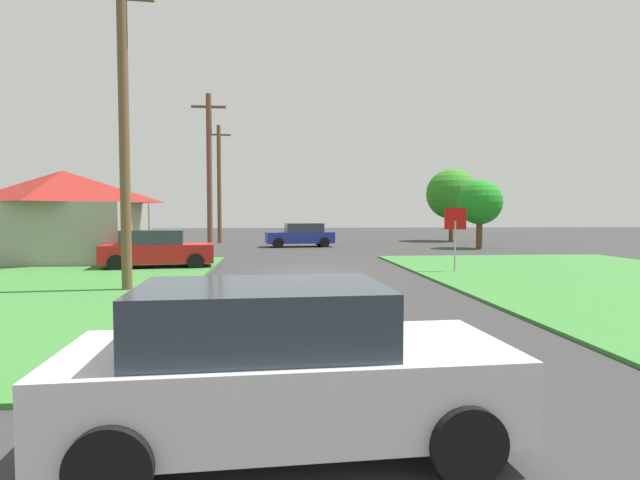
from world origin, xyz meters
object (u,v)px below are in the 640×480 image
Objects in this scene: car_behind_on_main_road at (282,367)px; stop_sign at (455,227)px; utility_pole_mid at (209,173)px; pine_tree_center at (480,202)px; car_approaching_junction at (301,235)px; utility_pole_near at (124,130)px; utility_pole_far at (219,183)px; oak_tree_left at (451,194)px; parked_car_near_building at (157,249)px; barn at (63,216)px.

stop_sign is at bearing 61.38° from car_behind_on_main_road.
pine_tree_center is (16.81, 4.70, -1.41)m from utility_pole_mid.
car_approaching_junction is at bearing 54.57° from utility_pole_mid.
utility_pole_near is at bearing -135.99° from pine_tree_center.
utility_pole_far reaches higher than pine_tree_center.
stop_sign is 0.53× the size of car_approaching_junction.
car_behind_on_main_road is 23.30m from utility_pole_mid.
utility_pole_near is at bearing -94.00° from utility_pole_mid.
stop_sign is 23.36m from oak_tree_left.
stop_sign is 14.84m from pine_tree_center.
oak_tree_left reaches higher than stop_sign.
utility_pole_mid reaches higher than parked_car_near_building.
stop_sign is 17.91m from barn.
utility_pole_near is at bearing 110.16° from car_behind_on_main_road.
barn is at bearing -146.88° from oak_tree_left.
car_approaching_junction is 15.42m from barn.
utility_pole_mid is (0.87, 12.38, -0.28)m from utility_pole_near.
stop_sign is at bearing -19.97° from parked_car_near_building.
parked_car_near_building is 18.80m from utility_pole_far.
barn is at bearing -162.65° from pine_tree_center.
car_behind_on_main_road is at bearing -115.84° from pine_tree_center.
pine_tree_center reaches higher than car_behind_on_main_road.
utility_pole_near is 31.92m from oak_tree_left.
stop_sign is 0.54× the size of parked_car_near_building.
utility_pole_mid is 1.27× the size of barn.
car_approaching_junction is 1.06× the size of pine_tree_center.
utility_pole_mid is 12.41m from utility_pole_far.
utility_pole_mid reaches higher than oak_tree_left.
utility_pole_near is (-6.09, -19.72, 3.90)m from car_approaching_junction.
parked_car_near_building is at bearing 103.72° from car_behind_on_main_road.
barn is (-16.86, 6.03, 0.37)m from stop_sign.
stop_sign is 0.56× the size of pine_tree_center.
parked_car_near_building is at bearing -135.01° from oak_tree_left.
utility_pole_near is (-11.23, -3.77, 2.93)m from stop_sign.
utility_pole_far reaches higher than car_behind_on_main_road.
utility_pole_far is at bearing -176.96° from oak_tree_left.
stop_sign reaches higher than car_behind_on_main_road.
oak_tree_left is at bearing 65.43° from car_behind_on_main_road.
pine_tree_center is at bearing -97.59° from oak_tree_left.
pine_tree_center is 24.43m from barn.
pine_tree_center is (6.44, 13.31, 1.23)m from stop_sign.
car_approaching_junction is at bearing 40.27° from barn.
car_behind_on_main_road is (4.95, -16.73, -0.00)m from parked_car_near_building.
car_behind_on_main_road is 0.48× the size of utility_pole_near.
car_approaching_junction is (1.71, 30.09, 0.00)m from car_behind_on_main_road.
car_behind_on_main_road is 39.03m from oak_tree_left.
utility_pole_mid is (-5.23, -7.34, 3.62)m from car_approaching_junction.
utility_pole_mid is 22.41m from oak_tree_left.
car_behind_on_main_road is at bearing -82.98° from utility_pole_far.
utility_pole_near reaches higher than barn.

